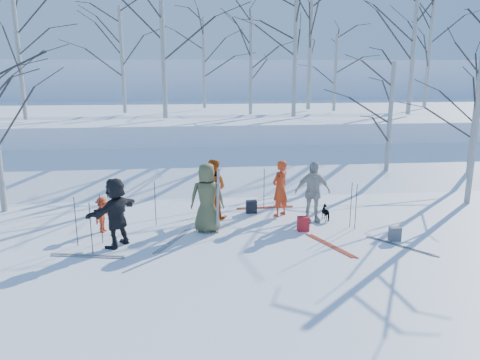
{
  "coord_description": "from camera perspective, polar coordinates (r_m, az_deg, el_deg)",
  "views": [
    {
      "loc": [
        -1.39,
        -11.95,
        4.63
      ],
      "look_at": [
        0.0,
        1.5,
        1.3
      ],
      "focal_mm": 35.0,
      "sensor_mm": 36.0,
      "label": 1
    }
  ],
  "objects": [
    {
      "name": "skier_red_north",
      "position": [
        14.65,
        4.91,
        -1.02
      ],
      "size": [
        0.77,
        0.74,
        1.77
      ],
      "primitive_type": "imported",
      "rotation": [
        0.0,
        0.0,
        3.84
      ],
      "color": "red",
      "rests_on": "ground"
    },
    {
      "name": "birch_plateau_c",
      "position": [
        30.37,
        22.1,
        14.54
      ],
      "size": [
        5.24,
        5.24,
        6.63
      ],
      "primitive_type": null,
      "color": "silver",
      "rests_on": "snow_plateau"
    },
    {
      "name": "ski_pair_b",
      "position": [
        15.63,
        3.05,
        -3.37
      ],
      "size": [
        0.34,
        1.92,
        0.02
      ],
      "primitive_type": null,
      "rotation": [
        0.0,
        0.0,
        1.61
      ],
      "color": "#B03019",
      "rests_on": "ground"
    },
    {
      "name": "birch_edge_e",
      "position": [
        19.47,
        17.78,
        6.58
      ],
      "size": [
        3.94,
        3.94,
        4.78
      ],
      "primitive_type": null,
      "color": "silver",
      "rests_on": "ground"
    },
    {
      "name": "snow_ramp",
      "position": [
        19.52,
        -1.67,
        0.57
      ],
      "size": [
        70.0,
        9.49,
        4.12
      ],
      "primitive_type": "cube",
      "rotation": [
        0.3,
        0.0,
        0.0
      ],
      "color": "white",
      "rests_on": "ground"
    },
    {
      "name": "upright_ski_right",
      "position": [
        13.05,
        -2.72,
        -2.56
      ],
      "size": [
        0.12,
        0.23,
        1.89
      ],
      "primitive_type": "cube",
      "rotation": [
        0.1,
        0.0,
        0.23
      ],
      "color": "silver",
      "rests_on": "ground"
    },
    {
      "name": "skier_red_seated",
      "position": [
        13.83,
        -16.4,
        -4.06
      ],
      "size": [
        0.62,
        0.76,
        1.02
      ],
      "primitive_type": "imported",
      "rotation": [
        0.0,
        0.0,
        1.14
      ],
      "color": "red",
      "rests_on": "ground"
    },
    {
      "name": "ski_pair_e",
      "position": [
        12.89,
        -8.14,
        -7.32
      ],
      "size": [
        1.7,
        2.06,
        0.02
      ],
      "primitive_type": null,
      "rotation": [
        0.0,
        0.0,
        -0.45
      ],
      "color": "silver",
      "rests_on": "ground"
    },
    {
      "name": "snow_plateau",
      "position": [
        29.21,
        -3.16,
        6.68
      ],
      "size": [
        70.0,
        18.0,
        2.2
      ],
      "primitive_type": "cube",
      "color": "white",
      "rests_on": "ground"
    },
    {
      "name": "ski_pole_c",
      "position": [
        14.0,
        -10.3,
        -2.83
      ],
      "size": [
        0.02,
        0.02,
        1.34
      ],
      "primitive_type": "cylinder",
      "color": "black",
      "rests_on": "ground"
    },
    {
      "name": "ski_pair_c",
      "position": [
        13.09,
        19.07,
        -7.63
      ],
      "size": [
        2.05,
        2.09,
        0.02
      ],
      "primitive_type": null,
      "rotation": [
        0.0,
        0.0,
        0.67
      ],
      "color": "silver",
      "rests_on": "ground"
    },
    {
      "name": "ski_pole_d",
      "position": [
        12.31,
        -17.72,
        -5.62
      ],
      "size": [
        0.02,
        0.02,
        1.34
      ],
      "primitive_type": "cylinder",
      "color": "black",
      "rests_on": "ground"
    },
    {
      "name": "backpack_dark",
      "position": [
        15.06,
        1.39,
        -3.27
      ],
      "size": [
        0.34,
        0.24,
        0.4
      ],
      "primitive_type": "cube",
      "color": "black",
      "rests_on": "ground"
    },
    {
      "name": "backpack_grey",
      "position": [
        13.4,
        18.36,
        -6.25
      ],
      "size": [
        0.3,
        0.2,
        0.38
      ],
      "primitive_type": "cube",
      "color": "#585A5F",
      "rests_on": "ground"
    },
    {
      "name": "birch_plateau_h",
      "position": [
        26.16,
        11.56,
        12.64
      ],
      "size": [
        3.4,
        3.4,
        4.0
      ],
      "primitive_type": null,
      "color": "silver",
      "rests_on": "snow_plateau"
    },
    {
      "name": "ski_pole_e",
      "position": [
        12.95,
        -16.58,
        -4.57
      ],
      "size": [
        0.02,
        0.02,
        1.34
      ],
      "primitive_type": "cylinder",
      "color": "black",
      "rests_on": "ground"
    },
    {
      "name": "birch_plateau_d",
      "position": [
        22.48,
        -9.43,
        17.04
      ],
      "size": [
        5.86,
        5.86,
        7.51
      ],
      "primitive_type": null,
      "color": "silver",
      "rests_on": "snow_plateau"
    },
    {
      "name": "ski_pair_d",
      "position": [
        12.39,
        -18.08,
        -8.78
      ],
      "size": [
        0.94,
        1.98,
        0.02
      ],
      "primitive_type": null,
      "rotation": [
        0.0,
        0.0,
        1.37
      ],
      "color": "silver",
      "rests_on": "ground"
    },
    {
      "name": "skier_grey_west",
      "position": [
        12.56,
        -14.87,
        -3.83
      ],
      "size": [
        1.43,
        1.7,
        1.84
      ],
      "primitive_type": "imported",
      "rotation": [
        0.0,
        0.0,
        4.1
      ],
      "color": "black",
      "rests_on": "ground"
    },
    {
      "name": "ground",
      "position": [
        12.89,
        0.69,
        -7.22
      ],
      "size": [
        120.0,
        120.0,
        0.0
      ],
      "primitive_type": "plane",
      "color": "white",
      "rests_on": "ground"
    },
    {
      "name": "birch_edge_b",
      "position": [
        17.42,
        26.94,
        6.98
      ],
      "size": [
        4.8,
        4.8,
        6.0
      ],
      "primitive_type": null,
      "color": "silver",
      "rests_on": "ground"
    },
    {
      "name": "skier_olive_center",
      "position": [
        13.22,
        -4.03,
        -2.17
      ],
      "size": [
        1.02,
        0.71,
        1.99
      ],
      "primitive_type": "imported",
      "rotation": [
        0.0,
        0.0,
        3.05
      ],
      "color": "brown",
      "rests_on": "ground"
    },
    {
      "name": "birch_plateau_j",
      "position": [
        23.63,
        -25.35,
        13.61
      ],
      "size": [
        4.61,
        4.61,
        5.72
      ],
      "primitive_type": null,
      "color": "silver",
      "rests_on": "snow_plateau"
    },
    {
      "name": "skier_cream_east",
      "position": [
        14.19,
        8.82,
        -1.45
      ],
      "size": [
        1.1,
        0.49,
        1.86
      ],
      "primitive_type": "imported",
      "rotation": [
        0.0,
        0.0,
        0.03
      ],
      "color": "beige",
      "rests_on": "ground"
    },
    {
      "name": "ski_pair_a",
      "position": [
        12.67,
        10.98,
        -7.83
      ],
      "size": [
        1.57,
        2.04,
        0.02
      ],
      "primitive_type": null,
      "rotation": [
        0.0,
        0.0,
        0.4
      ],
      "color": "#B03019",
      "rests_on": "ground"
    },
    {
      "name": "birch_plateau_e",
      "position": [
        25.28,
        20.48,
        15.94
      ],
      "size": [
        5.81,
        5.81,
        7.44
      ],
      "primitive_type": null,
      "color": "silver",
      "rests_on": "snow_plateau"
    },
    {
      "name": "backpack_red",
      "position": [
        13.56,
        7.72,
        -5.31
      ],
      "size": [
        0.32,
        0.22,
        0.42
      ],
      "primitive_type": "cube",
      "color": "#AA1A20",
      "rests_on": "ground"
    },
    {
      "name": "far_hill",
      "position": [
        50.04,
        -4.39,
        10.79
      ],
      "size": [
        90.0,
        30.0,
        6.0
      ],
      "primitive_type": "cube",
      "color": "white",
      "rests_on": "ground"
    },
    {
      "name": "skier_redor_behind",
      "position": [
        14.42,
        -3.37,
        -1.09
      ],
      "size": [
        1.1,
        0.99,
        1.85
      ],
      "primitive_type": "imported",
      "rotation": [
        0.0,
        0.0,
        2.76
      ],
      "color": "#C74C0F",
      "rests_on": "ground"
    },
    {
      "name": "ski_pole_g",
      "position": [
        14.0,
        13.37,
        -2.98
      ],
      "size": [
        0.02,
        0.02,
        1.34
      ],
      "primitive_type": "cylinder",
      "color": "black",
      "rests_on": "ground"
    },
    {
      "name": "dog",
      "position": [
        14.62,
        10.52,
        -3.93
      ],
      "size": [
        0.34,
        0.58,
        0.46
      ],
      "primitive_type": "imported",
      "rotation": [
        0.0,
        0.0,
        3.33
      ],
      "color": "black",
      "rests_on": "ground"
    },
    {
      "name": "upright_ski_left",
      "position": [
        12.98,
        -2.73,
        -2.65
      ],
      "size": [
        0.12,
        0.17,
        1.9
      ],
      "primitive_type": "cube",
      "rotation": [
        0.07,
        0.0,
        0.34
      ],
      "color": "silver",
      "rests_on": "ground"
    },
    {
      "name": "birch_plateau_b",
      "position": [
        27.6,
        -4.43,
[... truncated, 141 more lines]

